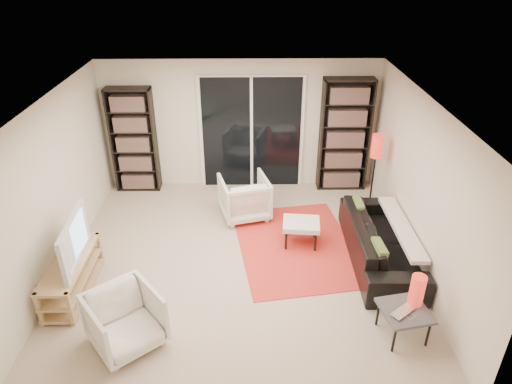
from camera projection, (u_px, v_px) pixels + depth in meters
floor at (239, 261)px, 6.75m from camera, size 5.00×5.00×0.00m
wall_back at (241, 125)px, 8.37m from camera, size 5.00×0.02×2.40m
wall_front at (232, 326)px, 3.98m from camera, size 5.00×0.02×2.40m
wall_left at (53, 191)px, 6.14m from camera, size 0.02×5.00×2.40m
wall_right at (421, 189)px, 6.21m from camera, size 0.02×5.00×2.40m
ceiling at (236, 104)px, 5.60m from camera, size 5.00×5.00×0.02m
sliding_door at (252, 133)px, 8.41m from camera, size 1.92×0.08×2.16m
bookshelf_left at (134, 141)px, 8.30m from camera, size 0.80×0.30×1.95m
bookshelf_right at (345, 136)px, 8.32m from camera, size 0.90×0.30×2.10m
tv_stand at (72, 275)px, 6.05m from camera, size 0.43×1.35×0.50m
tv at (65, 241)px, 5.79m from camera, size 0.21×1.08×0.62m
rug at (296, 245)px, 7.09m from camera, size 2.06×2.56×0.01m
sofa at (381, 241)px, 6.64m from camera, size 0.89×2.19×0.64m
armchair_back at (244, 197)px, 7.71m from camera, size 0.95×0.97×0.72m
armchair_front at (125, 320)px, 5.21m from camera, size 1.06×1.06×0.70m
ottoman at (301, 225)px, 6.98m from camera, size 0.60×0.51×0.40m
side_table at (405, 312)px, 5.31m from camera, size 0.62×0.62×0.40m
laptop at (406, 314)px, 5.21m from camera, size 0.38×0.36×0.03m
table_lamp at (417, 290)px, 5.30m from camera, size 0.17×0.17×0.39m
floor_lamp at (376, 154)px, 7.47m from camera, size 0.22×0.22×1.43m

